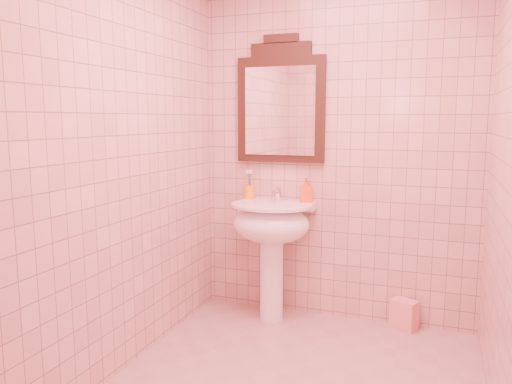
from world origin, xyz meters
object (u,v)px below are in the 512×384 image
at_px(pedestal_sink, 271,231).
at_px(soap_dispenser, 306,190).
at_px(mirror, 281,104).
at_px(toothbrush_cup, 249,192).
at_px(towel, 404,315).

relative_size(pedestal_sink, soap_dispenser, 4.78).
relative_size(mirror, toothbrush_cup, 4.69).
distance_m(toothbrush_cup, towel, 1.42).
xyz_separation_m(pedestal_sink, soap_dispenser, (0.21, 0.16, 0.29)).
bearing_deg(toothbrush_cup, mirror, 10.80).
bearing_deg(pedestal_sink, towel, 9.43).
bearing_deg(pedestal_sink, toothbrush_cup, 145.62).
height_order(mirror, toothbrush_cup, mirror).
bearing_deg(towel, mirror, 177.16).
distance_m(soap_dispenser, towel, 1.11).
height_order(mirror, soap_dispenser, mirror).
height_order(pedestal_sink, mirror, mirror).
bearing_deg(mirror, pedestal_sink, -90.00).
bearing_deg(soap_dispenser, mirror, 150.52).
relative_size(pedestal_sink, towel, 4.13).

